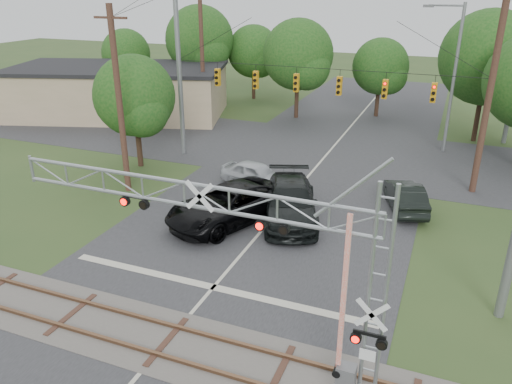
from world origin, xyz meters
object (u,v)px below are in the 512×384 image
at_px(traffic_signal_span, 332,82).
at_px(car_dark, 290,202).
at_px(commercial_building, 119,91).
at_px(sedan_silver, 256,174).
at_px(pickup_black, 229,204).
at_px(crossing_gantry, 255,253).
at_px(streetlight, 452,72).

distance_m(traffic_signal_span, car_dark, 8.76).
height_order(car_dark, commercial_building, commercial_building).
bearing_deg(sedan_silver, car_dark, -127.34).
bearing_deg(traffic_signal_span, car_dark, -90.72).
height_order(traffic_signal_span, sedan_silver, traffic_signal_span).
bearing_deg(pickup_black, car_dark, 52.26).
xyz_separation_m(sedan_silver, commercial_building, (-18.01, 11.64, 1.47)).
height_order(crossing_gantry, car_dark, crossing_gantry).
bearing_deg(pickup_black, crossing_gantry, -36.83).
xyz_separation_m(traffic_signal_span, car_dark, (-0.09, -7.34, -4.78)).
bearing_deg(sedan_silver, commercial_building, 66.81).
xyz_separation_m(crossing_gantry, streetlight, (4.02, 25.71, 1.31)).
height_order(car_dark, streetlight, streetlight).
xyz_separation_m(car_dark, commercial_building, (-21.31, 15.18, 1.27)).
distance_m(traffic_signal_span, commercial_building, 23.06).
height_order(pickup_black, sedan_silver, pickup_black).
bearing_deg(sedan_silver, streetlight, -31.72).
xyz_separation_m(pickup_black, commercial_building, (-18.56, 16.65, 1.26)).
bearing_deg(car_dark, pickup_black, -171.92).
bearing_deg(commercial_building, crossing_gantry, -65.16).
distance_m(crossing_gantry, sedan_silver, 16.08).
distance_m(traffic_signal_span, sedan_silver, 7.13).
height_order(traffic_signal_span, car_dark, traffic_signal_span).
xyz_separation_m(commercial_building, streetlight, (27.85, -0.49, 3.43)).
relative_size(pickup_black, commercial_building, 0.32).
distance_m(pickup_black, streetlight, 19.22).
height_order(pickup_black, car_dark, same).
xyz_separation_m(crossing_gantry, traffic_signal_span, (-2.44, 18.36, 1.40)).
bearing_deg(pickup_black, streetlight, 84.34).
bearing_deg(crossing_gantry, sedan_silver, 111.80).
bearing_deg(traffic_signal_span, pickup_black, -107.91).
xyz_separation_m(car_dark, sedan_silver, (-3.30, 3.54, -0.20)).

